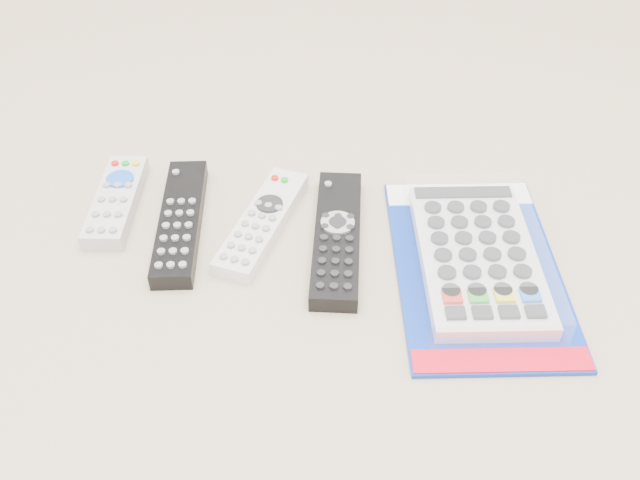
# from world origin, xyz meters

# --- Properties ---
(remote_small_grey) EXTENTS (0.06, 0.16, 0.02)m
(remote_small_grey) POSITION_xyz_m (-0.22, 0.06, 0.01)
(remote_small_grey) COLOR #AFAFB1
(remote_small_grey) RESTS_ON ground
(remote_slim_black) EXTENTS (0.08, 0.21, 0.02)m
(remote_slim_black) POSITION_xyz_m (-0.14, 0.04, 0.01)
(remote_slim_black) COLOR black
(remote_slim_black) RESTS_ON ground
(remote_silver_dvd) EXTENTS (0.08, 0.19, 0.02)m
(remote_silver_dvd) POSITION_xyz_m (-0.04, 0.05, 0.01)
(remote_silver_dvd) COLOR silver
(remote_silver_dvd) RESTS_ON ground
(remote_large_black) EXTENTS (0.07, 0.22, 0.02)m
(remote_large_black) POSITION_xyz_m (0.05, 0.03, 0.01)
(remote_large_black) COLOR black
(remote_large_black) RESTS_ON ground
(jumbo_remote_packaged) EXTENTS (0.22, 0.32, 0.04)m
(jumbo_remote_packaged) POSITION_xyz_m (0.20, 0.02, 0.02)
(jumbo_remote_packaged) COLOR #0D2D98
(jumbo_remote_packaged) RESTS_ON ground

